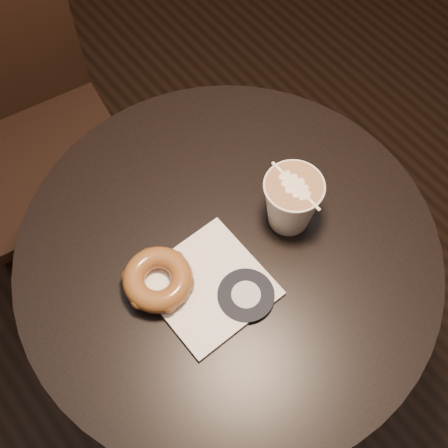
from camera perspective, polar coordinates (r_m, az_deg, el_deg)
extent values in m
plane|color=black|center=(1.73, 0.24, -13.33)|extent=(4.50, 4.50, 0.00)
cylinder|color=black|center=(1.03, 0.38, -2.92)|extent=(0.70, 0.70, 0.03)
cylinder|color=black|center=(1.37, 0.29, -9.40)|extent=(0.07, 0.07, 0.70)
cylinder|color=black|center=(1.72, 0.24, -13.24)|extent=(0.44, 0.44, 0.02)
cube|color=black|center=(1.54, -16.14, 5.39)|extent=(0.44, 0.44, 0.04)
cylinder|color=black|center=(1.64, -17.37, -5.42)|extent=(0.03, 0.03, 0.43)
cylinder|color=black|center=(1.65, -7.06, -0.40)|extent=(0.03, 0.03, 0.43)
cylinder|color=black|center=(1.82, -11.65, 7.57)|extent=(0.03, 0.03, 0.43)
cube|color=white|center=(0.99, -1.42, -5.69)|extent=(0.17, 0.17, 0.01)
torus|color=brown|center=(0.97, -6.07, -5.06)|extent=(0.11, 0.11, 0.04)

